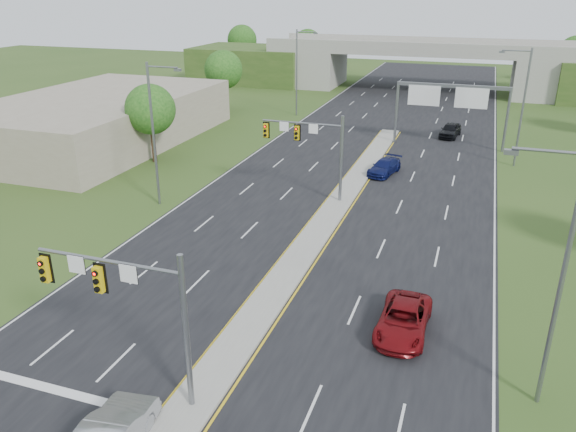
% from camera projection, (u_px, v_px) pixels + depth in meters
% --- Properties ---
extents(ground, '(240.00, 240.00, 0.00)m').
position_uv_depth(ground, '(192.00, 407.00, 23.18)').
color(ground, '#2F4B1B').
rests_on(ground, ground).
extents(road, '(24.00, 160.00, 0.02)m').
position_uv_depth(road, '(365.00, 167.00, 53.79)').
color(road, black).
rests_on(road, ground).
extents(median, '(2.00, 54.00, 0.16)m').
position_uv_depth(median, '(333.00, 210.00, 43.26)').
color(median, gray).
rests_on(median, road).
extents(lane_markings, '(23.72, 160.00, 0.01)m').
position_uv_depth(lane_markings, '(344.00, 186.00, 48.64)').
color(lane_markings, gold).
rests_on(lane_markings, road).
extents(signal_mast_near, '(6.62, 0.60, 7.00)m').
position_uv_depth(signal_mast_near, '(132.00, 299.00, 21.99)').
color(signal_mast_near, slate).
rests_on(signal_mast_near, ground).
extents(signal_mast_far, '(6.62, 0.60, 7.00)m').
position_uv_depth(signal_mast_far, '(313.00, 143.00, 43.86)').
color(signal_mast_far, slate).
rests_on(signal_mast_far, ground).
extents(sign_gantry, '(11.58, 0.44, 6.67)m').
position_uv_depth(sign_gantry, '(450.00, 98.00, 58.47)').
color(sign_gantry, slate).
rests_on(sign_gantry, ground).
extents(overpass, '(80.00, 14.00, 8.10)m').
position_uv_depth(overpass, '(422.00, 68.00, 91.80)').
color(overpass, gray).
rests_on(overpass, ground).
extents(lightpole_l_mid, '(2.85, 0.25, 11.00)m').
position_uv_depth(lightpole_l_mid, '(155.00, 129.00, 42.34)').
color(lightpole_l_mid, slate).
rests_on(lightpole_l_mid, ground).
extents(lightpole_l_far, '(2.85, 0.25, 11.00)m').
position_uv_depth(lightpole_l_far, '(298.00, 69.00, 72.96)').
color(lightpole_l_far, slate).
rests_on(lightpole_l_far, ground).
extents(lightpole_r_near, '(2.85, 0.25, 11.00)m').
position_uv_depth(lightpole_r_near, '(558.00, 271.00, 21.24)').
color(lightpole_r_near, slate).
rests_on(lightpole_r_near, ground).
extents(lightpole_r_far, '(2.85, 0.25, 11.00)m').
position_uv_depth(lightpole_r_far, '(521.00, 103.00, 51.85)').
color(lightpole_r_far, slate).
rests_on(lightpole_r_far, ground).
extents(tree_l_near, '(4.80, 4.80, 7.60)m').
position_uv_depth(tree_l_near, '(150.00, 110.00, 53.45)').
color(tree_l_near, '#382316').
rests_on(tree_l_near, ground).
extents(tree_l_mid, '(5.20, 5.20, 8.12)m').
position_uv_depth(tree_l_mid, '(223.00, 70.00, 76.40)').
color(tree_l_mid, '#382316').
rests_on(tree_l_mid, ground).
extents(tree_back_a, '(6.00, 6.00, 8.85)m').
position_uv_depth(tree_back_a, '(242.00, 40.00, 114.59)').
color(tree_back_a, '#382316').
rests_on(tree_back_a, ground).
extents(tree_back_b, '(5.60, 5.60, 8.32)m').
position_uv_depth(tree_back_b, '(308.00, 44.00, 110.51)').
color(tree_back_b, '#382316').
rests_on(tree_back_b, ground).
extents(tree_back_c, '(5.60, 5.60, 8.32)m').
position_uv_depth(tree_back_c, '(575.00, 52.00, 96.10)').
color(tree_back_c, '#382316').
rests_on(tree_back_c, ground).
extents(commercial_building, '(18.00, 30.00, 5.00)m').
position_uv_depth(commercial_building, '(98.00, 119.00, 61.85)').
color(commercial_building, gray).
rests_on(commercial_building, ground).
extents(car_far_a, '(2.46, 5.20, 1.44)m').
position_uv_depth(car_far_a, '(403.00, 320.00, 27.87)').
color(car_far_a, maroon).
rests_on(car_far_a, road).
extents(car_far_b, '(2.86, 4.98, 1.36)m').
position_uv_depth(car_far_b, '(384.00, 167.00, 51.49)').
color(car_far_b, '#0A1141').
rests_on(car_far_b, road).
extents(car_far_c, '(2.52, 4.90, 1.60)m').
position_uv_depth(car_far_c, '(450.00, 130.00, 64.18)').
color(car_far_c, black).
rests_on(car_far_c, road).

